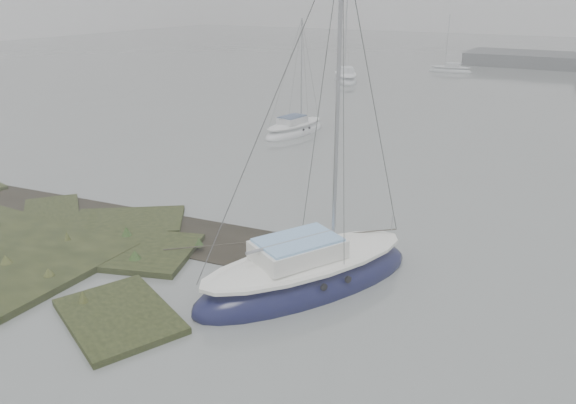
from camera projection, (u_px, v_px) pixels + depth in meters
The scene contains 5 objects.
ground at pixel (426, 112), 40.03m from camera, with size 160.00×160.00×0.00m, color slate.
sailboat_main at pixel (306, 276), 16.44m from camera, with size 5.63×7.51×10.26m.
sailboat_white at pixel (294, 130), 33.96m from camera, with size 2.52×5.31×7.19m.
sailboat_far_a at pixel (345, 78), 53.43m from camera, with size 4.83×6.40×8.75m.
sailboat_far_c at pixel (450, 70), 59.34m from camera, with size 4.55×1.76×6.30m.
Camera 1 is at (10.64, -9.52, 8.19)m, focal length 35.00 mm.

